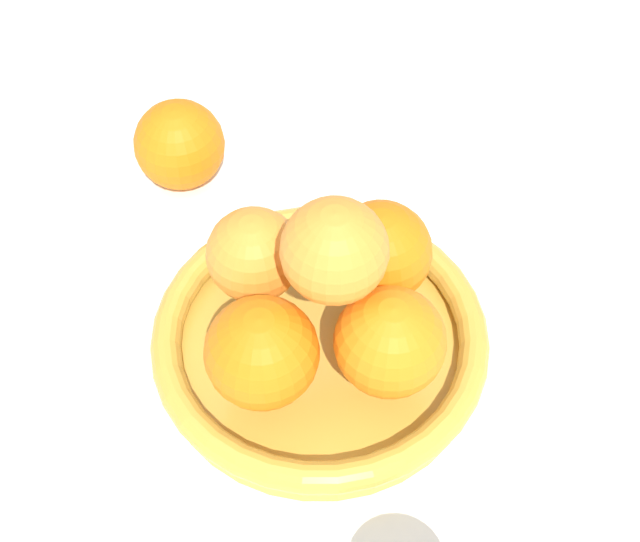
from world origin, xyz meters
TOP-DOWN VIEW (x-y plane):
  - ground_plane at (0.00, 0.00)m, footprint 4.00×4.00m
  - fruit_bowl at (0.00, 0.00)m, footprint 0.25×0.25m
  - orange_pile at (0.01, -0.00)m, footprint 0.19×0.19m
  - stray_orange at (-0.21, 0.07)m, footprint 0.08×0.08m

SIDE VIEW (x-z plane):
  - ground_plane at x=0.00m, z-range 0.00..0.00m
  - fruit_bowl at x=0.00m, z-range 0.00..0.04m
  - stray_orange at x=-0.21m, z-range 0.00..0.08m
  - orange_pile at x=0.01m, z-range 0.02..0.15m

